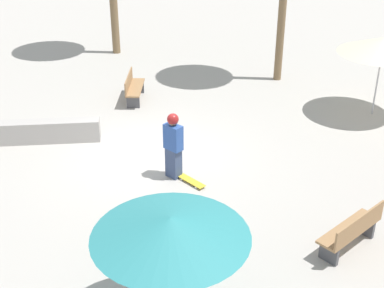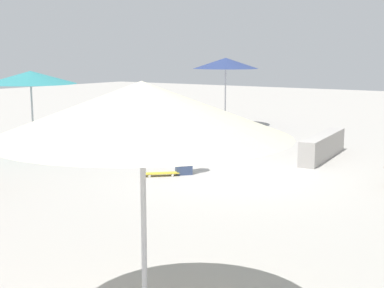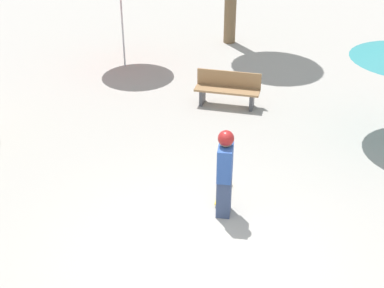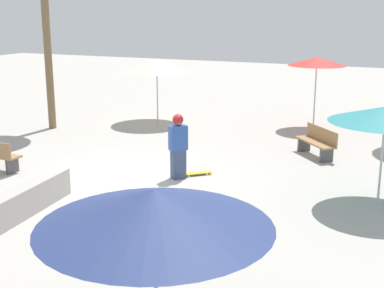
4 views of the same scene
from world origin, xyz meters
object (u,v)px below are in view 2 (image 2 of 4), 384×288
shade_umbrella_navy (226,63)px  shade_umbrella_teal (31,77)px  concrete_ledge (323,146)px  skater_main (184,134)px  skateboard (161,173)px  shade_umbrella_cream (142,109)px

shade_umbrella_navy → shade_umbrella_teal: 7.64m
concrete_ledge → shade_umbrella_navy: bearing=-126.7°
skater_main → skateboard: (0.42, -0.32, -0.84)m
concrete_ledge → shade_umbrella_navy: (-3.83, -5.15, 1.99)m
concrete_ledge → shade_umbrella_teal: size_ratio=1.22×
shade_umbrella_teal → skater_main: bearing=91.5°
shade_umbrella_navy → shade_umbrella_teal: (7.48, -1.51, -0.29)m
skater_main → shade_umbrella_navy: shade_umbrella_navy is taller
shade_umbrella_teal → shade_umbrella_cream: 10.30m
skater_main → shade_umbrella_cream: size_ratio=0.64×
shade_umbrella_teal → shade_umbrella_cream: bearing=55.8°
shade_umbrella_teal → shade_umbrella_cream: size_ratio=0.93×
skater_main → shade_umbrella_teal: (0.13, -4.81, 1.12)m
concrete_ledge → shade_umbrella_teal: 7.78m
concrete_ledge → shade_umbrella_navy: 6.72m
skater_main → shade_umbrella_teal: 4.94m
skater_main → shade_umbrella_cream: bearing=74.4°
concrete_ledge → shade_umbrella_cream: 9.79m
skater_main → skateboard: skater_main is taller
skateboard → shade_umbrella_cream: (5.49, 4.03, 2.08)m
shade_umbrella_teal → shade_umbrella_navy: bearing=168.6°
skater_main → shade_umbrella_cream: 7.09m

